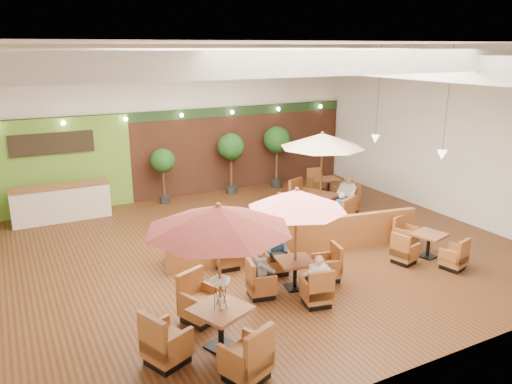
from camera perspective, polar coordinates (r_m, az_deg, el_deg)
room at (r=14.15m, az=-1.54°, el=9.01°), size 14.04×14.00×5.52m
service_counter at (r=17.27m, az=-21.38°, el=-1.14°), size 3.00×0.75×1.18m
booth_divider at (r=13.43m, az=4.91°, el=-5.32°), size 7.06×1.28×0.99m
table_0 at (r=8.85m, az=-4.66°, el=-6.39°), size 2.82×2.99×2.86m
table_1 at (r=11.25m, az=4.62°, el=-3.22°), size 2.47×2.47×2.45m
table_2 at (r=15.93m, az=7.50°, el=3.53°), size 3.02×3.02×2.88m
table_3 at (r=13.46m, az=-4.94°, el=-5.62°), size 2.42×2.42×1.49m
table_4 at (r=13.97m, az=18.39°, el=-6.05°), size 1.64×2.36×0.84m
table_5 at (r=18.96m, az=8.27°, el=0.52°), size 0.85×2.30×0.84m
topiary_0 at (r=17.88m, az=-10.59°, el=3.31°), size 0.86×0.86×2.00m
topiary_1 at (r=18.74m, az=-2.89°, el=4.92°), size 1.00×1.00×2.32m
topiary_2 at (r=19.61m, az=2.40°, el=5.72°), size 1.05×1.05×2.45m
diner_0 at (r=10.92m, az=7.01°, el=-9.31°), size 0.38×0.32×0.72m
diner_1 at (r=12.30m, az=2.31°, el=-6.18°), size 0.39×0.35×0.71m
diner_2 at (r=11.18m, az=0.59°, el=-8.49°), size 0.31×0.37×0.74m
diner_3 at (r=15.42m, az=9.57°, el=-1.64°), size 0.41×0.38×0.73m
diner_4 at (r=16.83m, az=10.32°, el=0.02°), size 0.47×0.49×0.86m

